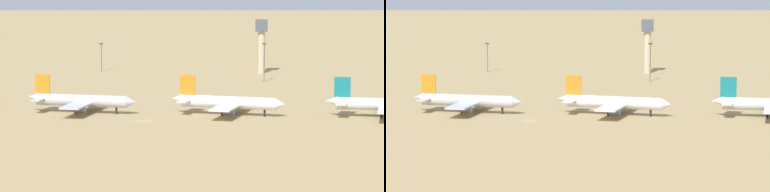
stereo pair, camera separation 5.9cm
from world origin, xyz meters
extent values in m
plane|color=tan|center=(0.00, 0.00, 0.00)|extent=(4000.00, 4000.00, 0.00)
cylinder|color=silver|center=(-23.09, 14.73, 4.17)|extent=(32.01, 7.24, 3.97)
cone|color=silver|center=(-5.91, 12.94, 4.17)|extent=(3.35, 4.06, 3.77)
cone|color=silver|center=(-40.28, 16.51, 4.77)|extent=(4.30, 3.77, 3.38)
cube|color=orange|center=(-36.92, 16.17, 9.38)|extent=(5.19, 1.03, 6.45)
cube|color=silver|center=(-36.51, 20.12, 4.57)|extent=(3.86, 7.04, 0.36)
cube|color=silver|center=(-37.33, 12.22, 4.57)|extent=(3.86, 7.04, 0.36)
cube|color=silver|center=(-22.11, 14.62, 3.57)|extent=(10.01, 32.30, 0.56)
cylinder|color=slate|center=(-20.35, 21.93, 2.18)|extent=(3.78, 2.54, 2.18)
cylinder|color=slate|center=(-21.89, 7.11, 2.18)|extent=(3.78, 2.54, 2.18)
cylinder|color=black|center=(-11.09, 13.47, 1.09)|extent=(0.69, 0.69, 2.18)
cylinder|color=black|center=(-24.33, 17.25, 1.09)|extent=(0.69, 0.69, 2.18)
cylinder|color=black|center=(-24.82, 12.51, 1.09)|extent=(0.69, 0.69, 2.18)
cylinder|color=white|center=(26.06, 16.05, 4.24)|extent=(32.50, 9.13, 4.03)
cone|color=white|center=(43.38, 13.26, 4.24)|extent=(3.60, 4.27, 3.83)
cone|color=white|center=(8.74, 18.85, 4.84)|extent=(4.53, 4.03, 3.43)
cube|color=orange|center=(12.12, 18.30, 9.53)|extent=(5.26, 1.33, 6.55)
cube|color=white|center=(12.77, 22.29, 4.64)|extent=(4.28, 7.28, 0.36)
cube|color=white|center=(11.48, 14.32, 4.64)|extent=(4.28, 7.28, 0.36)
cube|color=white|center=(27.06, 15.89, 3.63)|extent=(11.91, 32.95, 0.56)
cylinder|color=slate|center=(29.26, 23.20, 2.22)|extent=(3.94, 2.77, 2.22)
cylinder|color=slate|center=(26.85, 8.26, 2.22)|extent=(3.94, 2.77, 2.22)
cylinder|color=black|center=(38.17, 14.10, 1.11)|extent=(0.71, 0.71, 2.22)
cylinder|color=black|center=(24.95, 18.68, 1.11)|extent=(0.71, 0.71, 2.22)
cylinder|color=black|center=(24.18, 13.90, 1.11)|extent=(0.71, 0.71, 2.22)
cone|color=silver|center=(59.83, 18.44, 4.90)|extent=(4.30, 3.73, 3.47)
cube|color=#14727A|center=(63.29, 18.22, 9.65)|extent=(5.33, 0.85, 6.64)
cube|color=silver|center=(63.56, 22.29, 4.70)|extent=(3.71, 7.14, 0.37)
cube|color=silver|center=(63.03, 14.14, 4.70)|extent=(3.71, 7.14, 0.37)
cylinder|color=black|center=(76.20, 19.84, 1.12)|extent=(0.72, 0.72, 2.25)
cylinder|color=black|center=(75.88, 14.95, 1.12)|extent=(0.72, 0.72, 2.25)
cylinder|color=#C6B793|center=(28.83, 142.09, 9.30)|extent=(3.20, 3.20, 18.61)
cube|color=#4C5660|center=(28.83, 142.09, 21.23)|extent=(5.20, 5.20, 5.25)
cylinder|color=#59595E|center=(-42.75, 138.15, 6.23)|extent=(0.36, 0.36, 12.46)
cube|color=#333333|center=(-42.75, 138.15, 12.71)|extent=(1.80, 0.50, 0.50)
cylinder|color=#59595E|center=(32.04, 110.30, 7.77)|extent=(0.36, 0.36, 15.54)
cube|color=#333333|center=(32.04, 110.30, 15.79)|extent=(1.80, 0.50, 0.50)
camera|label=1|loc=(59.05, -335.61, 53.42)|focal=101.16mm
camera|label=2|loc=(59.11, -335.60, 53.42)|focal=101.16mm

